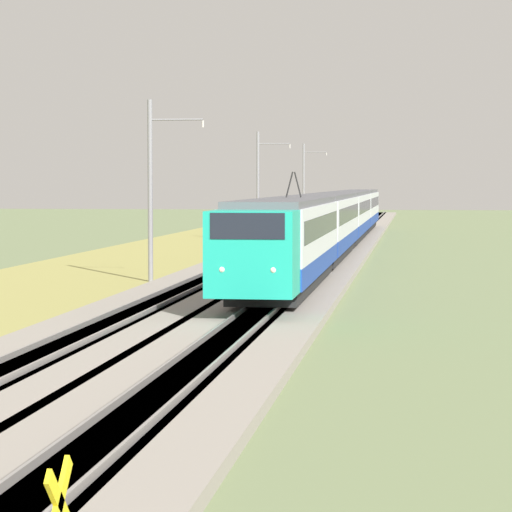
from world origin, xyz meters
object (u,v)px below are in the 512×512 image
at_px(catenary_mast_far, 259,186).
at_px(catenary_mast_distant, 304,184).
at_px(passenger_train, 337,217).
at_px(catenary_mast_mid, 152,189).

xyz_separation_m(catenary_mast_far, catenary_mast_distant, (37.19, 0.00, 0.15)).
xyz_separation_m(passenger_train, catenary_mast_distant, (49.69, 6.68, 2.14)).
xyz_separation_m(catenary_mast_mid, catenary_mast_distant, (74.38, 0.00, 0.22)).
distance_m(passenger_train, catenary_mast_distant, 50.18).
distance_m(catenary_mast_mid, catenary_mast_distant, 74.38).
bearing_deg(catenary_mast_distant, catenary_mast_far, -180.00).
bearing_deg(catenary_mast_far, catenary_mast_distant, 0.00).
height_order(passenger_train, catenary_mast_far, catenary_mast_far).
relative_size(catenary_mast_mid, catenary_mast_far, 0.98).
xyz_separation_m(catenary_mast_mid, catenary_mast_far, (37.19, 0.00, 0.07)).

